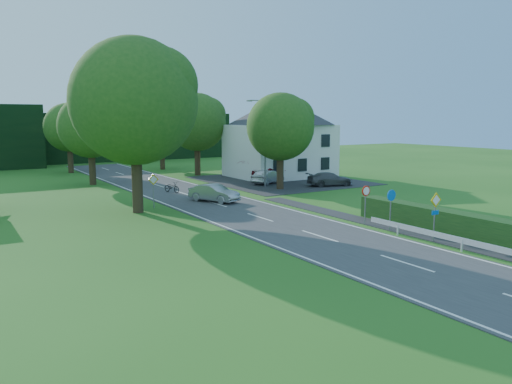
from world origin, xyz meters
TOP-DOWN VIEW (x-y plane):
  - road at (0.00, 20.00)m, footprint 7.00×80.00m
  - parking_pad at (12.00, 33.00)m, footprint 14.00×16.00m
  - line_edge_left at (-3.25, 20.00)m, footprint 0.12×80.00m
  - line_edge_right at (3.25, 20.00)m, footprint 0.12×80.00m
  - line_centre at (0.00, 20.00)m, footprint 0.12×80.00m
  - tree_main at (-6.00, 24.00)m, footprint 9.40×9.40m
  - tree_left_far at (-5.00, 40.00)m, footprint 7.00×7.00m
  - tree_right_far at (7.00, 42.00)m, footprint 7.40×7.40m
  - tree_left_back at (-4.50, 52.00)m, footprint 6.60×6.60m
  - tree_right_back at (6.00, 50.00)m, footprint 6.20×6.20m
  - tree_right_mid at (8.50, 28.00)m, footprint 7.00×7.00m
  - treeline_right at (8.00, 66.00)m, footprint 30.00×5.00m
  - house_white at (14.00, 36.00)m, footprint 10.60×8.40m
  - streetlight at (8.06, 30.00)m, footprint 2.03×0.18m
  - sign_priority_right at (4.30, 7.98)m, footprint 0.78×0.09m
  - sign_roundabout at (4.30, 10.98)m, footprint 0.64×0.08m
  - sign_speed_limit at (4.30, 12.97)m, footprint 0.64×0.11m
  - sign_priority_left at (-4.50, 24.98)m, footprint 0.78×0.09m
  - moving_car at (0.30, 24.98)m, footprint 2.96×4.28m
  - motorcycle at (-0.62, 31.04)m, footprint 1.18×1.91m
  - parked_car_red at (11.13, 32.84)m, footprint 5.21×2.81m
  - parked_car_silver_a at (9.56, 31.58)m, footprint 4.19×2.99m
  - parked_car_grey at (13.64, 27.22)m, footprint 4.63×2.84m
  - parasol at (9.34, 35.00)m, footprint 2.77×2.80m

SIDE VIEW (x-z plane):
  - road at x=0.00m, z-range 0.00..0.04m
  - parking_pad at x=12.00m, z-range 0.00..0.04m
  - line_edge_left at x=-3.25m, z-range 0.04..0.05m
  - line_edge_right at x=3.25m, z-range 0.04..0.05m
  - line_centre at x=0.00m, z-range 0.04..0.05m
  - motorcycle at x=-0.62m, z-range 0.04..0.99m
  - parked_car_grey at x=13.64m, z-range 0.04..1.29m
  - parked_car_silver_a at x=9.56m, z-range 0.04..1.35m
  - moving_car at x=0.30m, z-range 0.04..1.38m
  - parked_car_red at x=11.13m, z-range 0.04..1.73m
  - parasol at x=9.34m, z-range 0.04..2.16m
  - sign_roundabout at x=4.30m, z-range 0.49..2.86m
  - sign_priority_left at x=-4.50m, z-range 0.50..2.94m
  - sign_speed_limit at x=4.30m, z-range 0.58..2.95m
  - sign_priority_right at x=4.30m, z-range 0.50..3.09m
  - treeline_right at x=8.00m, z-range 0.00..7.00m
  - tree_right_back at x=6.00m, z-range 0.00..7.56m
  - tree_left_back at x=-4.50m, z-range 0.00..8.07m
  - tree_left_far at x=-5.00m, z-range 0.00..8.58m
  - tree_right_mid at x=8.50m, z-range 0.00..8.58m
  - house_white at x=14.00m, z-range 0.11..8.71m
  - streetlight at x=8.06m, z-range 0.46..8.46m
  - tree_right_far at x=7.00m, z-range 0.00..9.09m
  - tree_main at x=-6.00m, z-range 0.00..11.64m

